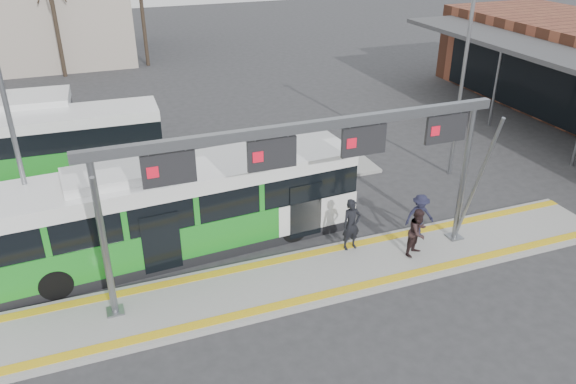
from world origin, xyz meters
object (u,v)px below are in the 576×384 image
Objects in this scene: gantry at (309,155)px; passenger_c at (420,216)px; passenger_b at (418,232)px; hero_bus at (180,209)px; passenger_a at (351,225)px.

passenger_c is (4.66, 0.63, -3.31)m from gantry.
gantry is at bearing 148.64° from passenger_b.
hero_bus reaches higher than passenger_b.
gantry is 7.78× the size of passenger_c.
hero_bus reaches higher than passenger_a.
gantry reaches higher than hero_bus.
passenger_b reaches higher than passenger_c.
gantry is at bearing -163.06° from passenger_a.
passenger_b is at bearing -5.48° from gantry.
passenger_a is at bearing -26.91° from hero_bus.
passenger_a is at bearing -175.30° from passenger_c.
passenger_c is at bearing -20.67° from hero_bus.
passenger_c is at bearing -7.15° from passenger_a.
passenger_b is (1.97, -1.14, -0.08)m from passenger_a.
passenger_a is 2.69m from passenger_c.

